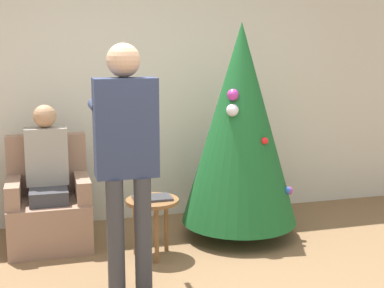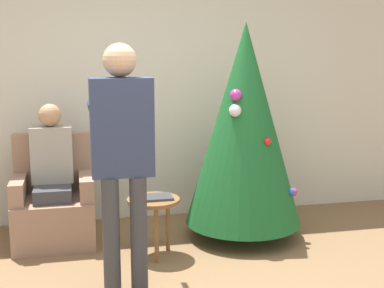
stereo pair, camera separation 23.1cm
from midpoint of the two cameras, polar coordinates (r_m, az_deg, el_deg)
name	(u,v)px [view 1 (the left image)]	position (r m, az deg, el deg)	size (l,w,h in m)	color
wall_back	(123,86)	(5.33, -8.56, 6.18)	(8.00, 0.06, 2.70)	beige
christmas_tree	(240,124)	(4.79, 3.80, 2.10)	(1.05, 1.05, 1.94)	brown
armchair	(49,208)	(4.93, -16.30, -6.53)	(0.69, 0.66, 0.95)	#93705B
person_seated	(47,170)	(4.82, -16.51, -2.72)	(0.36, 0.46, 1.24)	#38383D
person_standing	(126,147)	(3.68, -8.82, -0.28)	(0.44, 0.57, 1.76)	#38383D
side_stool	(152,208)	(4.45, -5.74, -6.79)	(0.44, 0.44, 0.49)	brown
laptop	(152,198)	(4.43, -5.75, -5.76)	(0.31, 0.21, 0.02)	#38383D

